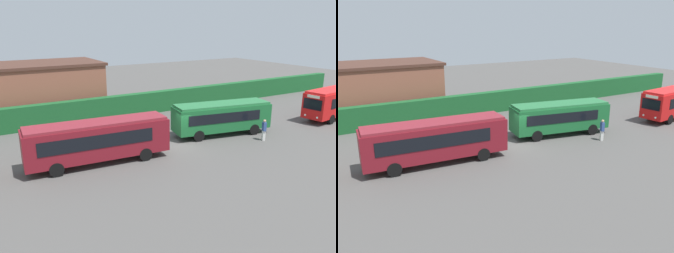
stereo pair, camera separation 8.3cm
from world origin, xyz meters
TOP-DOWN VIEW (x-y plane):
  - ground_plane at (0.00, 0.00)m, footprint 111.30×111.30m
  - bus_maroon at (-7.09, -0.34)m, footprint 10.69×3.17m
  - bus_green at (5.05, 0.50)m, footprint 9.40×4.15m
  - person_left at (7.15, -2.80)m, footprint 0.39×0.47m
  - hedge_row at (0.00, 11.13)m, footprint 67.65×1.02m
  - depot_building at (-7.02, 16.03)m, footprint 11.61×7.81m

SIDE VIEW (x-z plane):
  - ground_plane at x=0.00m, z-range 0.00..0.00m
  - person_left at x=7.15m, z-range 0.07..1.96m
  - hedge_row at x=0.00m, z-range 0.00..2.38m
  - bus_green at x=5.05m, z-range 0.24..3.21m
  - bus_maroon at x=-7.09m, z-range 0.24..3.43m
  - depot_building at x=-7.02m, z-range 0.01..5.86m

